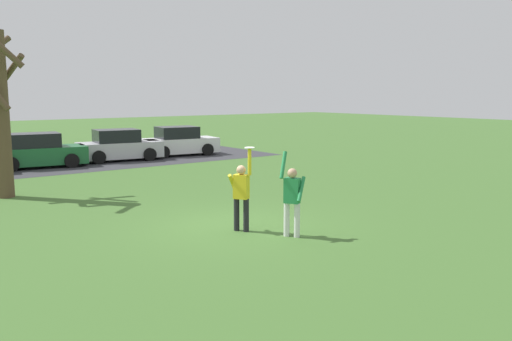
{
  "coord_description": "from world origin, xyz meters",
  "views": [
    {
      "loc": [
        -7.46,
        -10.81,
        3.39
      ],
      "look_at": [
        0.23,
        -0.69,
        1.51
      ],
      "focal_mm": 36.69,
      "sensor_mm": 36.0,
      "label": 1
    }
  ],
  "objects_px": {
    "person_catcher": "(241,192)",
    "person_defender": "(292,196)",
    "frisbee_disc": "(250,148)",
    "parked_car_white": "(179,142)",
    "parked_car_silver": "(119,146)",
    "parked_car_green": "(38,152)"
  },
  "relations": [
    {
      "from": "person_catcher",
      "to": "frisbee_disc",
      "type": "bearing_deg",
      "value": -0.0
    },
    {
      "from": "person_defender",
      "to": "parked_car_white",
      "type": "distance_m",
      "value": 17.45
    },
    {
      "from": "person_catcher",
      "to": "frisbee_disc",
      "type": "height_order",
      "value": "frisbee_disc"
    },
    {
      "from": "person_catcher",
      "to": "parked_car_green",
      "type": "height_order",
      "value": "person_catcher"
    },
    {
      "from": "person_defender",
      "to": "parked_car_silver",
      "type": "distance_m",
      "value": 16.38
    },
    {
      "from": "person_defender",
      "to": "parked_car_silver",
      "type": "relative_size",
      "value": 0.47
    },
    {
      "from": "frisbee_disc",
      "to": "parked_car_white",
      "type": "relative_size",
      "value": 0.06
    },
    {
      "from": "parked_car_green",
      "to": "parked_car_white",
      "type": "distance_m",
      "value": 7.55
    },
    {
      "from": "person_catcher",
      "to": "person_defender",
      "type": "xyz_separation_m",
      "value": [
        0.66,
        -1.14,
        -0.0
      ]
    },
    {
      "from": "person_defender",
      "to": "parked_car_white",
      "type": "xyz_separation_m",
      "value": [
        6.02,
        16.38,
        -0.25
      ]
    },
    {
      "from": "parked_car_silver",
      "to": "parked_car_white",
      "type": "height_order",
      "value": "same"
    },
    {
      "from": "person_defender",
      "to": "frisbee_disc",
      "type": "xyz_separation_m",
      "value": [
        -0.55,
        0.95,
        1.11
      ]
    },
    {
      "from": "person_defender",
      "to": "frisbee_disc",
      "type": "relative_size",
      "value": 8.48
    },
    {
      "from": "person_defender",
      "to": "parked_car_green",
      "type": "xyz_separation_m",
      "value": [
        -1.53,
        16.05,
        -0.25
      ]
    },
    {
      "from": "parked_car_green",
      "to": "parked_car_silver",
      "type": "xyz_separation_m",
      "value": [
        3.98,
        0.14,
        0.0
      ]
    },
    {
      "from": "person_catcher",
      "to": "parked_car_silver",
      "type": "distance_m",
      "value": 15.37
    },
    {
      "from": "frisbee_disc",
      "to": "parked_car_white",
      "type": "height_order",
      "value": "frisbee_disc"
    },
    {
      "from": "person_catcher",
      "to": "frisbee_disc",
      "type": "distance_m",
      "value": 1.13
    },
    {
      "from": "parked_car_silver",
      "to": "parked_car_white",
      "type": "xyz_separation_m",
      "value": [
        3.56,
        0.19,
        0.0
      ]
    },
    {
      "from": "person_catcher",
      "to": "person_defender",
      "type": "height_order",
      "value": "person_catcher"
    },
    {
      "from": "parked_car_green",
      "to": "parked_car_silver",
      "type": "distance_m",
      "value": 3.98
    },
    {
      "from": "person_catcher",
      "to": "frisbee_disc",
      "type": "xyz_separation_m",
      "value": [
        0.11,
        -0.2,
        1.11
      ]
    }
  ]
}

